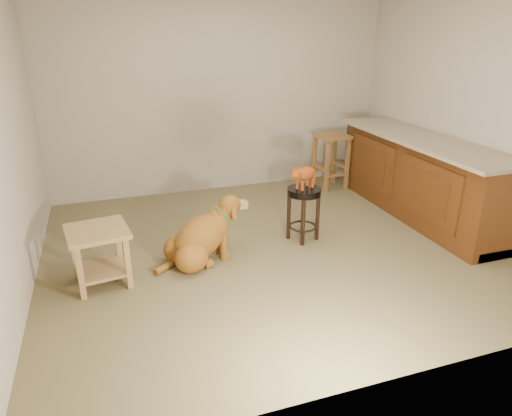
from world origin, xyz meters
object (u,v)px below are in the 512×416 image
object	(u,v)px
side_table	(99,248)
golden_retriever	(201,238)
tabby_kitten	(304,174)
padded_stool	(304,203)
wood_stool	(331,160)

from	to	relation	value
side_table	golden_retriever	distance (m)	0.92
side_table	golden_retriever	world-z (taller)	golden_retriever
golden_retriever	tabby_kitten	size ratio (longest dim) A/B	2.54
padded_stool	golden_retriever	size ratio (longest dim) A/B	0.57
tabby_kitten	side_table	bearing A→B (deg)	166.06
side_table	padded_stool	bearing A→B (deg)	7.33
padded_stool	wood_stool	bearing A→B (deg)	53.58
wood_stool	golden_retriever	bearing A→B (deg)	-144.23
golden_retriever	tabby_kitten	bearing A→B (deg)	-9.03
tabby_kitten	wood_stool	bearing A→B (deg)	32.14
wood_stool	golden_retriever	distance (m)	2.68
wood_stool	tabby_kitten	bearing A→B (deg)	-126.63
wood_stool	tabby_kitten	size ratio (longest dim) A/B	1.91
padded_stool	wood_stool	size ratio (longest dim) A/B	0.76
padded_stool	side_table	bearing A→B (deg)	-172.67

